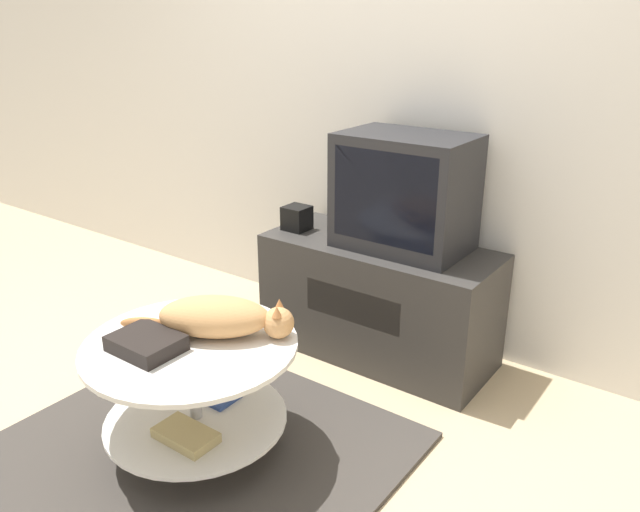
{
  "coord_description": "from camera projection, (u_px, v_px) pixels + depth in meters",
  "views": [
    {
      "loc": [
        1.51,
        -1.23,
        1.54
      ],
      "look_at": [
        0.14,
        0.65,
        0.65
      ],
      "focal_mm": 35.0,
      "sensor_mm": 36.0,
      "label": 1
    }
  ],
  "objects": [
    {
      "name": "dvd_box",
      "position": [
        146.0,
        343.0,
        2.13
      ],
      "size": [
        0.23,
        0.18,
        0.06
      ],
      "color": "black",
      "rests_on": "coffee_table"
    },
    {
      "name": "tv_stand",
      "position": [
        378.0,
        300.0,
        2.97
      ],
      "size": [
        1.1,
        0.47,
        0.56
      ],
      "color": "#33302D",
      "rests_on": "ground_plane"
    },
    {
      "name": "speaker",
      "position": [
        297.0,
        218.0,
        3.06
      ],
      "size": [
        0.12,
        0.12,
        0.12
      ],
      "color": "black",
      "rests_on": "tv_stand"
    },
    {
      "name": "coffee_table",
      "position": [
        193.0,
        383.0,
        2.24
      ],
      "size": [
        0.76,
        0.76,
        0.45
      ],
      "color": "#B2B2B7",
      "rests_on": "rug"
    },
    {
      "name": "tv",
      "position": [
        405.0,
        192.0,
        2.75
      ],
      "size": [
        0.57,
        0.39,
        0.51
      ],
      "color": "#232326",
      "rests_on": "tv_stand"
    },
    {
      "name": "ground_plane",
      "position": [
        187.0,
        461.0,
        2.32
      ],
      "size": [
        12.0,
        12.0,
        0.0
      ],
      "primitive_type": "plane",
      "color": "tan"
    },
    {
      "name": "cat",
      "position": [
        220.0,
        317.0,
        2.22
      ],
      "size": [
        0.56,
        0.39,
        0.14
      ],
      "rotation": [
        0.0,
        0.0,
        0.55
      ],
      "color": "tan",
      "rests_on": "coffee_table"
    },
    {
      "name": "wall_back",
      "position": [
        394.0,
        72.0,
        2.93
      ],
      "size": [
        8.0,
        0.05,
        2.6
      ],
      "color": "silver",
      "rests_on": "ground_plane"
    },
    {
      "name": "rug",
      "position": [
        187.0,
        459.0,
        2.31
      ],
      "size": [
        1.41,
        1.38,
        0.02
      ],
      "color": "#3D3833",
      "rests_on": "ground_plane"
    }
  ]
}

